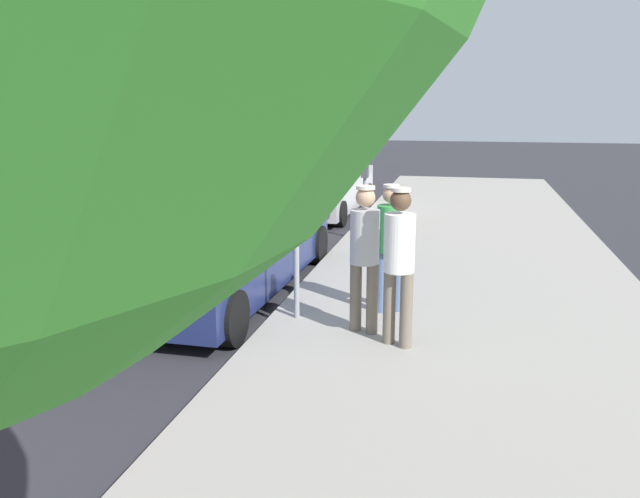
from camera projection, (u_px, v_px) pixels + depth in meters
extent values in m
plane|color=#2D2D33|center=(203.00, 316.00, 8.73)|extent=(80.00, 80.00, 0.00)
cube|color=#9E998E|center=(471.00, 331.00, 7.96)|extent=(5.00, 32.00, 0.15)
cylinder|color=gray|center=(296.00, 273.00, 8.10)|extent=(0.07, 0.07, 1.15)
cube|color=#4C4C51|center=(296.00, 217.00, 7.94)|extent=(0.14, 0.18, 0.28)
sphere|color=#47474C|center=(296.00, 203.00, 7.90)|extent=(0.12, 0.12, 0.12)
cylinder|color=gray|center=(364.00, 205.00, 13.32)|extent=(0.07, 0.07, 1.15)
cube|color=#4C4C51|center=(365.00, 171.00, 13.16)|extent=(0.14, 0.18, 0.28)
sphere|color=#47474C|center=(365.00, 162.00, 13.12)|extent=(0.12, 0.12, 0.12)
cylinder|color=#726656|center=(372.00, 299.00, 7.57)|extent=(0.14, 0.14, 0.83)
cylinder|color=#726656|center=(356.00, 296.00, 7.69)|extent=(0.14, 0.14, 0.83)
cylinder|color=#B7B7B7|center=(365.00, 237.00, 7.47)|extent=(0.34, 0.34, 0.63)
sphere|color=tan|center=(365.00, 197.00, 7.37)|extent=(0.23, 0.23, 0.23)
cylinder|color=silver|center=(366.00, 187.00, 7.34)|extent=(0.21, 0.21, 0.04)
cylinder|color=#4C608C|center=(397.00, 281.00, 8.40)|extent=(0.14, 0.14, 0.79)
cylinder|color=#4C608C|center=(381.00, 282.00, 8.36)|extent=(0.14, 0.14, 0.79)
cylinder|color=green|center=(390.00, 229.00, 8.22)|extent=(0.34, 0.34, 0.59)
sphere|color=tan|center=(391.00, 195.00, 8.13)|extent=(0.21, 0.21, 0.21)
cylinder|color=silver|center=(391.00, 186.00, 8.10)|extent=(0.20, 0.20, 0.04)
cylinder|color=#726656|center=(406.00, 311.00, 7.13)|extent=(0.14, 0.14, 0.85)
cylinder|color=#726656|center=(389.00, 307.00, 7.27)|extent=(0.14, 0.14, 0.85)
cylinder|color=white|center=(399.00, 243.00, 7.04)|extent=(0.34, 0.34, 0.64)
sphere|color=brown|center=(401.00, 200.00, 6.93)|extent=(0.23, 0.23, 0.23)
cylinder|color=silver|center=(401.00, 190.00, 6.91)|extent=(0.22, 0.22, 0.04)
cube|color=navy|center=(221.00, 216.00, 9.58)|extent=(2.12, 5.25, 1.96)
cube|color=black|center=(134.00, 218.00, 7.17)|extent=(1.84, 0.12, 0.88)
cylinder|color=black|center=(231.00, 318.00, 7.60)|extent=(0.24, 0.68, 0.68)
cylinder|color=black|center=(87.00, 306.00, 8.05)|extent=(0.24, 0.68, 0.68)
cylinder|color=black|center=(317.00, 245.00, 11.48)|extent=(0.24, 0.68, 0.68)
cylinder|color=black|center=(217.00, 239.00, 11.93)|extent=(0.24, 0.68, 0.68)
cube|color=#BCBCC1|center=(322.00, 190.00, 16.55)|extent=(1.98, 4.47, 0.89)
cube|color=#BCBCC1|center=(324.00, 160.00, 16.59)|extent=(1.68, 2.04, 0.60)
cylinder|color=black|center=(340.00, 214.00, 14.85)|extent=(0.24, 0.61, 0.60)
cylinder|color=black|center=(269.00, 211.00, 15.28)|extent=(0.24, 0.61, 0.60)
cylinder|color=black|center=(367.00, 194.00, 17.96)|extent=(0.24, 0.61, 0.60)
cylinder|color=black|center=(307.00, 192.00, 18.39)|extent=(0.24, 0.61, 0.60)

